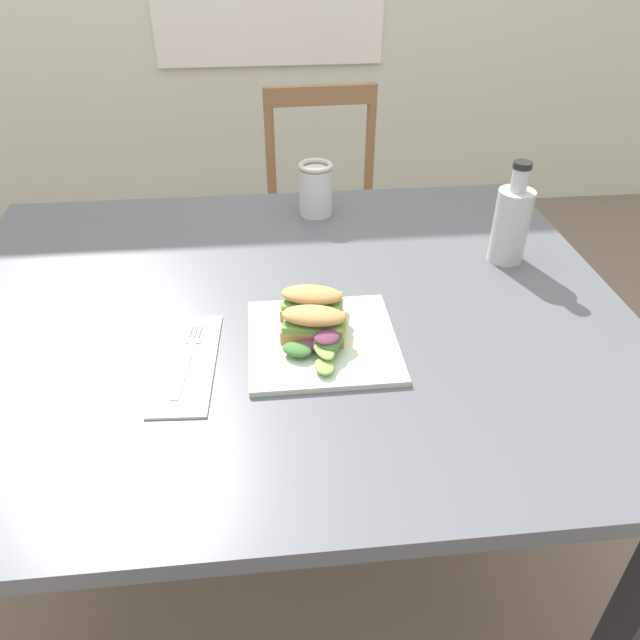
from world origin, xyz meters
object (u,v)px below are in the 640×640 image
at_px(sandwich_half_back, 312,302).
at_px(bottle_cold_brew, 510,228).
at_px(sandwich_half_front, 314,323).
at_px(plate_lunch, 322,341).
at_px(mason_jar_iced_tea, 316,191).
at_px(dining_table, 283,353).
at_px(fork_on_napkin, 189,354).
at_px(chair_wooden_far, 326,225).

height_order(sandwich_half_back, bottle_cold_brew, bottle_cold_brew).
bearing_deg(sandwich_half_front, sandwich_half_back, 87.59).
height_order(plate_lunch, sandwich_half_back, sandwich_half_back).
xyz_separation_m(sandwich_half_front, mason_jar_iced_tea, (0.05, 0.50, 0.02)).
xyz_separation_m(dining_table, fork_on_napkin, (-0.16, -0.14, 0.12)).
bearing_deg(sandwich_half_front, dining_table, 114.14).
distance_m(sandwich_half_front, bottle_cold_brew, 0.49).
bearing_deg(chair_wooden_far, plate_lunch, -96.82).
xyz_separation_m(plate_lunch, fork_on_napkin, (-0.22, -0.01, 0.00)).
bearing_deg(sandwich_half_front, bottle_cold_brew, 29.92).
height_order(dining_table, plate_lunch, plate_lunch).
bearing_deg(fork_on_napkin, bottle_cold_brew, 22.72).
relative_size(sandwich_half_back, bottle_cold_brew, 0.56).
distance_m(plate_lunch, sandwich_half_front, 0.04).
bearing_deg(dining_table, plate_lunch, -61.72).
xyz_separation_m(bottle_cold_brew, mason_jar_iced_tea, (-0.37, 0.26, -0.02)).
bearing_deg(mason_jar_iced_tea, chair_wooden_far, 80.71).
relative_size(sandwich_half_front, fork_on_napkin, 0.63).
xyz_separation_m(sandwich_half_front, bottle_cold_brew, (0.42, 0.24, 0.03)).
relative_size(chair_wooden_far, bottle_cold_brew, 4.15).
distance_m(sandwich_half_back, mason_jar_iced_tea, 0.44).
bearing_deg(mason_jar_iced_tea, sandwich_half_back, -96.37).
height_order(dining_table, sandwich_half_front, sandwich_half_front).
distance_m(chair_wooden_far, sandwich_half_front, 1.09).
bearing_deg(bottle_cold_brew, sandwich_half_front, -150.08).
height_order(fork_on_napkin, bottle_cold_brew, bottle_cold_brew).
bearing_deg(sandwich_half_back, chair_wooden_far, 82.04).
bearing_deg(bottle_cold_brew, chair_wooden_far, 109.89).
bearing_deg(bottle_cold_brew, mason_jar_iced_tea, 144.77).
distance_m(plate_lunch, fork_on_napkin, 0.22).
distance_m(fork_on_napkin, bottle_cold_brew, 0.69).
xyz_separation_m(sandwich_half_front, sandwich_half_back, (0.00, 0.06, 0.00)).
bearing_deg(plate_lunch, fork_on_napkin, -176.20).
bearing_deg(fork_on_napkin, mason_jar_iced_tea, 63.67).
distance_m(chair_wooden_far, mason_jar_iced_tea, 0.64).
xyz_separation_m(dining_table, mason_jar_iced_tea, (0.10, 0.39, 0.17)).
height_order(bottle_cold_brew, mason_jar_iced_tea, bottle_cold_brew).
height_order(dining_table, sandwich_half_back, sandwich_half_back).
bearing_deg(plate_lunch, sandwich_half_back, 98.92).
relative_size(fork_on_napkin, mason_jar_iced_tea, 1.50).
relative_size(dining_table, fork_on_napkin, 6.89).
relative_size(chair_wooden_far, mason_jar_iced_tea, 7.01).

